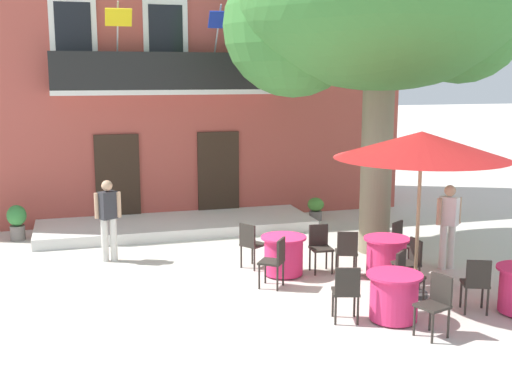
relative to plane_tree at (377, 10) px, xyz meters
name	(u,v)px	position (x,y,z in m)	size (l,w,h in m)	color
ground_plane	(259,275)	(-2.77, -0.94, -5.06)	(120.00, 120.00, 0.00)	beige
building_facade	(156,75)	(-3.71, 6.05, -1.31)	(13.00, 5.09, 7.50)	#B24C42
entrance_step_platform	(177,225)	(-3.71, 3.00, -4.93)	(6.64, 2.11, 0.25)	silver
plane_tree	(377,10)	(0.00, 0.00, 0.00)	(6.04, 5.31, 6.97)	#7F755B
cafe_table_near_tree	(394,296)	(-1.41, -3.74, -4.67)	(0.86, 0.86, 0.76)	#E52D66
cafe_chair_near_tree_0	(406,275)	(-0.89, -3.19, -4.53)	(0.56, 0.56, 0.91)	#2D2823
cafe_chair_near_tree_1	(346,290)	(-2.15, -3.61, -4.53)	(0.49, 0.49, 0.91)	#2D2823
cafe_chair_near_tree_2	(436,301)	(-1.11, -4.43, -4.53)	(0.50, 0.50, 0.91)	#2D2823
cafe_table_middle	(386,257)	(-0.49, -1.73, -4.67)	(0.86, 0.86, 0.76)	#E52D66
cafe_chair_middle_0	(402,241)	(0.09, -1.25, -4.53)	(0.55, 0.55, 0.91)	#2D2823
cafe_chair_middle_1	(347,250)	(-1.22, -1.55, -4.53)	(0.51, 0.51, 0.91)	#2D2823
cafe_chair_middle_2	(410,260)	(-0.42, -2.48, -4.53)	(0.40, 0.40, 0.91)	#2D2823
cafe_chair_front_2	(476,282)	(0.00, -3.82, -4.53)	(0.52, 0.52, 0.91)	#2D2823
cafe_table_far_side	(284,255)	(-2.32, -1.09, -4.67)	(0.86, 0.86, 0.76)	#E52D66
cafe_chair_far_side_0	(251,242)	(-2.80, -0.51, -4.53)	(0.56, 0.56, 0.91)	#2D2823
cafe_chair_far_side_1	(275,259)	(-2.69, -1.74, -4.53)	(0.56, 0.56, 0.91)	#2D2823
cafe_chair_far_side_2	(320,245)	(-1.56, -1.05, -4.53)	(0.42, 0.42, 0.91)	#2D2823
cafe_umbrella	(421,146)	(-0.53, -2.85, -2.45)	(2.90, 2.90, 2.85)	#997A56
ground_planter_left	(17,221)	(-7.38, 3.11, -4.60)	(0.44, 0.44, 0.82)	slate
ground_planter_right	(316,208)	(-0.04, 3.06, -4.72)	(0.43, 0.43, 0.61)	slate
pedestrian_near_entrance	(108,216)	(-5.44, 0.79, -4.11)	(0.53, 0.36, 1.68)	silver
pedestrian_mid_plaza	(448,222)	(0.89, -1.60, -4.11)	(0.53, 0.40, 1.67)	silver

